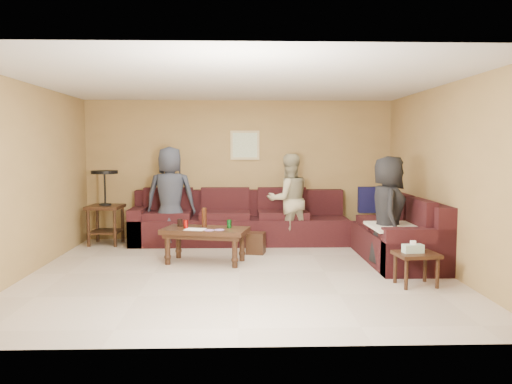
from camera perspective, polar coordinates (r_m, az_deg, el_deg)
The scene contains 10 objects.
room at distance 6.53m, azimuth -1.97°, elevation 5.12°, with size 5.60×5.50×2.50m.
sectional_sofa at distance 8.19m, azimuth 3.81°, elevation -4.27°, with size 4.65×2.90×0.97m.
coffee_table at distance 7.23m, azimuth -5.84°, elevation -4.75°, with size 1.31×0.86×0.78m.
end_table_left at distance 8.90m, azimuth -16.84°, elevation -1.52°, with size 0.59×0.59×1.27m.
side_table_right at distance 6.33m, azimuth 17.77°, elevation -7.03°, with size 0.53×0.46×0.55m.
waste_bin at distance 7.86m, azimuth -0.01°, elevation -5.85°, with size 0.28×0.28×0.33m, color #321C10.
wall_art at distance 9.01m, azimuth -1.28°, elevation 5.37°, with size 0.52×0.04×0.52m.
person_left at distance 8.50m, azimuth -9.75°, elevation -0.50°, with size 0.82×0.53×1.68m, color #2A2E3A.
person_middle at distance 8.42m, azimuth 3.77°, elevation -0.91°, with size 0.76×0.59×1.56m, color tan.
person_right at distance 7.12m, azimuth 14.86°, elevation -2.23°, with size 0.75×0.49×1.55m, color black.
Camera 1 is at (0.02, -6.53, 1.67)m, focal length 35.00 mm.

